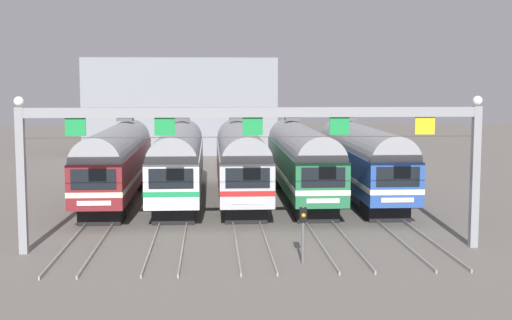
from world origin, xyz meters
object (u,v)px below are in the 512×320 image
at_px(commuter_train_green, 302,159).
at_px(commuter_train_blue, 362,158).
at_px(commuter_train_white, 179,159).
at_px(commuter_train_stainless, 240,159).
at_px(catenary_gantry, 253,135).
at_px(yard_signal_mast, 303,224).
at_px(commuter_train_maroon, 116,160).

xyz_separation_m(commuter_train_green, commuter_train_blue, (3.90, 0.00, 0.00)).
xyz_separation_m(commuter_train_white, commuter_train_stainless, (3.90, 0.00, 0.00)).
distance_m(catenary_gantry, yard_signal_mast, 4.81).
relative_size(commuter_train_white, commuter_train_blue, 1.00).
bearing_deg(commuter_train_green, yard_signal_mast, -96.87).
relative_size(commuter_train_green, commuter_train_blue, 1.00).
xyz_separation_m(commuter_train_green, catenary_gantry, (-3.90, -13.50, 2.54)).
xyz_separation_m(commuter_train_white, commuter_train_green, (7.79, 0.00, 0.00)).
bearing_deg(commuter_train_stainless, commuter_train_green, 0.00).
relative_size(catenary_gantry, yard_signal_mast, 8.50).
relative_size(commuter_train_maroon, catenary_gantry, 0.87).
xyz_separation_m(commuter_train_maroon, yard_signal_mast, (9.74, -16.16, -0.97)).
height_order(commuter_train_white, commuter_train_blue, same).
bearing_deg(yard_signal_mast, commuter_train_blue, 70.12).
relative_size(commuter_train_blue, yard_signal_mast, 7.37).
xyz_separation_m(commuter_train_blue, yard_signal_mast, (-5.85, -16.16, -0.97)).
height_order(commuter_train_maroon, catenary_gantry, catenary_gantry).
bearing_deg(commuter_train_stainless, commuter_train_blue, 0.00).
relative_size(commuter_train_green, yard_signal_mast, 7.37).
distance_m(commuter_train_green, catenary_gantry, 14.28).
bearing_deg(commuter_train_white, yard_signal_mast, -70.12).
height_order(commuter_train_stainless, catenary_gantry, catenary_gantry).
distance_m(commuter_train_maroon, commuter_train_blue, 15.59).
bearing_deg(commuter_train_white, commuter_train_green, 0.00).
height_order(commuter_train_stainless, yard_signal_mast, commuter_train_stainless).
bearing_deg(commuter_train_green, commuter_train_blue, 0.00).
xyz_separation_m(commuter_train_white, commuter_train_blue, (11.69, 0.00, 0.00)).
distance_m(commuter_train_maroon, commuter_train_green, 11.69).
bearing_deg(commuter_train_maroon, commuter_train_white, 0.00).
distance_m(commuter_train_white, yard_signal_mast, 17.22).
bearing_deg(commuter_train_maroon, yard_signal_mast, -58.92).
distance_m(commuter_train_stainless, yard_signal_mast, 16.31).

